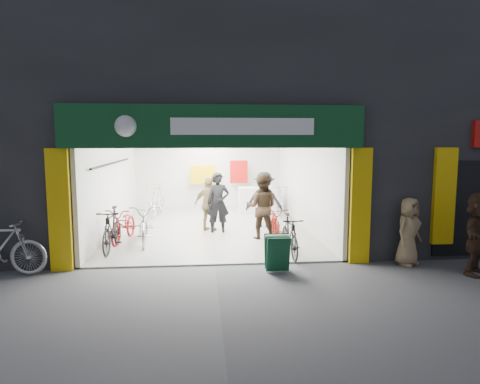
{
  "coord_description": "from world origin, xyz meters",
  "views": [
    {
      "loc": [
        -0.28,
        -9.2,
        2.79
      ],
      "look_at": [
        0.69,
        1.5,
        1.45
      ],
      "focal_mm": 32.0,
      "sensor_mm": 36.0,
      "label": 1
    }
  ],
  "objects": [
    {
      "name": "pedestrian_far",
      "position": [
        5.37,
        -1.09,
        0.86
      ],
      "size": [
        1.56,
        1.39,
        1.72
      ],
      "primitive_type": "imported",
      "rotation": [
        0.0,
        0.0,
        0.68
      ],
      "color": "#382519",
      "rests_on": "ground"
    },
    {
      "name": "ground",
      "position": [
        0.0,
        0.0,
        0.0
      ],
      "size": [
        60.0,
        60.0,
        0.0
      ],
      "primitive_type": "plane",
      "color": "#56565B",
      "rests_on": "ground"
    },
    {
      "name": "building",
      "position": [
        0.91,
        4.99,
        4.31
      ],
      "size": [
        17.0,
        10.27,
        8.0
      ],
      "color": "#232326",
      "rests_on": "ground"
    },
    {
      "name": "bike_right_back",
      "position": [
        2.5,
        6.01,
        0.6
      ],
      "size": [
        0.65,
        2.02,
        1.2
      ],
      "primitive_type": "imported",
      "rotation": [
        0.0,
        0.0,
        -0.05
      ],
      "color": "#ABAAAF",
      "rests_on": "ground"
    },
    {
      "name": "bike_right_mid",
      "position": [
        1.8,
        2.59,
        0.44
      ],
      "size": [
        0.7,
        1.73,
        0.89
      ],
      "primitive_type": "imported",
      "rotation": [
        0.0,
        0.0,
        -0.07
      ],
      "color": "maroon",
      "rests_on": "ground"
    },
    {
      "name": "customer_c",
      "position": [
        1.67,
        3.92,
        0.89
      ],
      "size": [
        1.2,
        0.76,
        1.77
      ],
      "primitive_type": "imported",
      "rotation": [
        0.0,
        0.0,
        -0.09
      ],
      "color": "black",
      "rests_on": "ground"
    },
    {
      "name": "bike_right_front",
      "position": [
        1.8,
        0.6,
        0.5
      ],
      "size": [
        0.49,
        1.67,
        1.0
      ],
      "primitive_type": "imported",
      "rotation": [
        0.0,
        0.0,
        0.01
      ],
      "color": "black",
      "rests_on": "ground"
    },
    {
      "name": "bike_left_front",
      "position": [
        -1.8,
        2.24,
        0.54
      ],
      "size": [
        0.92,
        2.12,
        1.08
      ],
      "primitive_type": "imported",
      "rotation": [
        0.0,
        0.0,
        0.1
      ],
      "color": "#A7A7AC",
      "rests_on": "ground"
    },
    {
      "name": "customer_b",
      "position": [
        1.38,
        2.4,
        0.91
      ],
      "size": [
        1.02,
        0.88,
        1.82
      ],
      "primitive_type": "imported",
      "rotation": [
        0.0,
        0.0,
        2.9
      ],
      "color": "#342518",
      "rests_on": "ground"
    },
    {
      "name": "bike_left_midfront",
      "position": [
        -2.5,
        1.43,
        0.55
      ],
      "size": [
        0.58,
        1.85,
        1.1
      ],
      "primitive_type": "imported",
      "rotation": [
        0.0,
        0.0,
        -0.03
      ],
      "color": "black",
      "rests_on": "ground"
    },
    {
      "name": "pedestrian_near",
      "position": [
        4.28,
        -0.3,
        0.76
      ],
      "size": [
        0.88,
        0.81,
        1.51
      ],
      "primitive_type": "imported",
      "rotation": [
        0.0,
        0.0,
        0.58
      ],
      "color": "#957A57",
      "rests_on": "ground"
    },
    {
      "name": "bike_left_back",
      "position": [
        -1.85,
        6.14,
        0.59
      ],
      "size": [
        0.82,
        2.01,
        1.17
      ],
      "primitive_type": "imported",
      "rotation": [
        0.0,
        0.0,
        -0.14
      ],
      "color": "#BBBABF",
      "rests_on": "ground"
    },
    {
      "name": "bike_left_midback",
      "position": [
        -2.39,
        2.44,
        0.48
      ],
      "size": [
        0.9,
        1.9,
        0.96
      ],
      "primitive_type": "imported",
      "rotation": [
        0.0,
        0.0,
        -0.15
      ],
      "color": "maroon",
      "rests_on": "ground"
    },
    {
      "name": "customer_d",
      "position": [
        -0.05,
        3.51,
        0.83
      ],
      "size": [
        1.05,
        0.81,
        1.66
      ],
      "primitive_type": "imported",
      "rotation": [
        0.0,
        0.0,
        2.67
      ],
      "color": "#8E7B53",
      "rests_on": "ground"
    },
    {
      "name": "sandwich_board",
      "position": [
        1.3,
        -0.5,
        0.42
      ],
      "size": [
        0.52,
        0.51,
        0.76
      ],
      "rotation": [
        0.0,
        0.0,
        0.01
      ],
      "color": "#104026",
      "rests_on": "ground"
    },
    {
      "name": "customer_a",
      "position": [
        0.21,
        3.28,
        0.91
      ],
      "size": [
        0.67,
        0.45,
        1.82
      ],
      "primitive_type": "imported",
      "rotation": [
        0.0,
        0.0,
        0.03
      ],
      "color": "black",
      "rests_on": "ground"
    }
  ]
}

